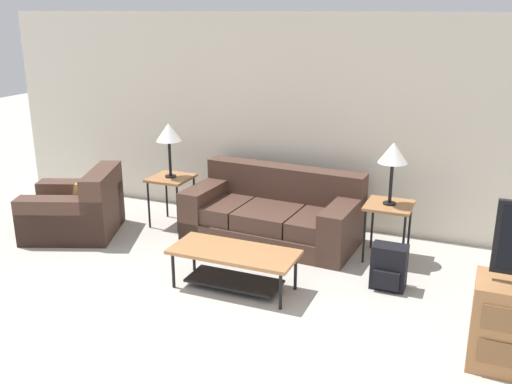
# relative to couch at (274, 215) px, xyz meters

# --- Properties ---
(wall_back) EXTENTS (8.73, 0.06, 2.60)m
(wall_back) POSITION_rel_couch_xyz_m (0.12, 0.71, 1.01)
(wall_back) COLOR silver
(wall_back) RESTS_ON ground_plane
(couch) EXTENTS (2.06, 1.10, 0.82)m
(couch) POSITION_rel_couch_xyz_m (0.00, 0.00, 0.00)
(couch) COLOR #4C3328
(couch) RESTS_ON ground_plane
(armchair) EXTENTS (1.31, 1.25, 0.80)m
(armchair) POSITION_rel_couch_xyz_m (-2.28, -0.77, -0.01)
(armchair) COLOR #4C3328
(armchair) RESTS_ON ground_plane
(coffee_table) EXTENTS (1.24, 0.54, 0.41)m
(coffee_table) POSITION_rel_couch_xyz_m (0.11, -1.36, 0.01)
(coffee_table) COLOR #A87042
(coffee_table) RESTS_ON ground_plane
(side_table_left) EXTENTS (0.49, 0.51, 0.63)m
(side_table_left) POSITION_rel_couch_xyz_m (-1.36, -0.06, 0.27)
(side_table_left) COLOR #A87042
(side_table_left) RESTS_ON ground_plane
(side_table_right) EXTENTS (0.49, 0.51, 0.63)m
(side_table_right) POSITION_rel_couch_xyz_m (1.35, -0.06, 0.27)
(side_table_right) COLOR #A87042
(side_table_right) RESTS_ON ground_plane
(table_lamp_left) EXTENTS (0.31, 0.31, 0.68)m
(table_lamp_left) POSITION_rel_couch_xyz_m (-1.36, -0.06, 0.89)
(table_lamp_left) COLOR black
(table_lamp_left) RESTS_ON side_table_left
(table_lamp_right) EXTENTS (0.31, 0.31, 0.68)m
(table_lamp_right) POSITION_rel_couch_xyz_m (1.35, -0.06, 0.89)
(table_lamp_right) COLOR black
(table_lamp_right) RESTS_ON side_table_right
(backpack) EXTENTS (0.34, 0.29, 0.45)m
(backpack) POSITION_rel_couch_xyz_m (1.50, -0.77, -0.07)
(backpack) COLOR black
(backpack) RESTS_ON ground_plane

